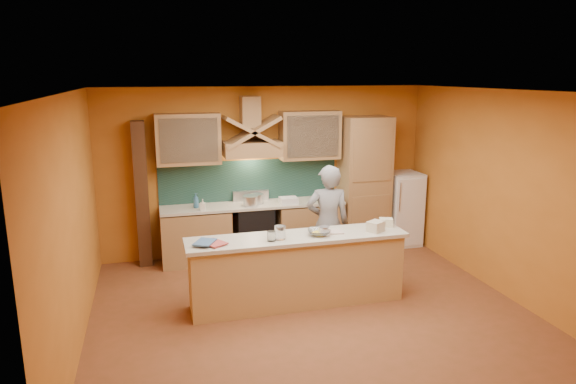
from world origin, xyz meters
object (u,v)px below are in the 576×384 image
object	(u,v)px
stove	(254,231)
fridge	(402,209)
person	(328,224)
mixing_bowl	(319,232)
kitchen_scale	(324,231)

from	to	relation	value
stove	fridge	xyz separation A→B (m)	(2.70, 0.00, 0.20)
person	fridge	bearing A→B (deg)	-134.65
stove	mixing_bowl	xyz separation A→B (m)	(0.48, -1.95, 0.53)
fridge	stove	bearing A→B (deg)	180.00
fridge	kitchen_scale	xyz separation A→B (m)	(-2.16, -1.97, 0.35)
fridge	mixing_bowl	distance (m)	2.97
person	kitchen_scale	world-z (taller)	person
person	mixing_bowl	world-z (taller)	person
kitchen_scale	mixing_bowl	distance (m)	0.07
fridge	person	xyz separation A→B (m)	(-1.84, -1.24, 0.22)
stove	fridge	size ratio (longest dim) A/B	0.69
fridge	kitchen_scale	distance (m)	2.94
person	stove	bearing A→B (deg)	-43.78
fridge	mixing_bowl	xyz separation A→B (m)	(-2.22, -1.95, 0.33)
person	mixing_bowl	bearing A→B (deg)	73.86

